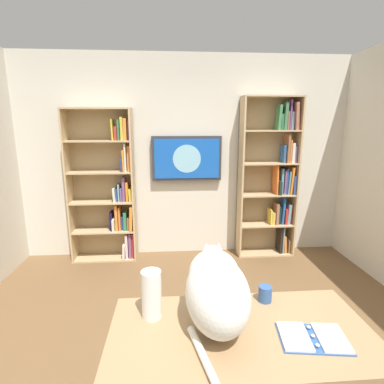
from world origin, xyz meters
name	(u,v)px	position (x,y,z in m)	size (l,w,h in m)	color
ground	(202,373)	(0.00, 0.00, -0.02)	(4.40, 4.40, 0.04)	brown
wall_back	(185,158)	(0.00, -2.23, 1.35)	(4.52, 0.06, 2.70)	silver
bookshelf_left	(274,178)	(-1.20, -2.06, 1.09)	(0.77, 0.28, 2.16)	tan
bookshelf_right	(110,190)	(1.01, -2.06, 0.95)	(0.84, 0.28, 2.00)	tan
wall_mounted_tv	(187,159)	(-0.01, -2.15, 1.35)	(0.93, 0.07, 0.60)	#333338
desk	(241,352)	(-0.14, 0.57, 0.64)	(1.37, 0.69, 0.75)	#A37F56
cat	(216,288)	(-0.02, 0.46, 0.95)	(0.33, 0.70, 0.39)	white
open_binder	(313,337)	(-0.48, 0.63, 0.76)	(0.36, 0.26, 0.02)	#335999
paper_towel_roll	(152,294)	(0.33, 0.39, 0.89)	(0.11, 0.11, 0.27)	white
coffee_mug	(265,294)	(-0.34, 0.29, 0.80)	(0.08, 0.08, 0.10)	#335999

